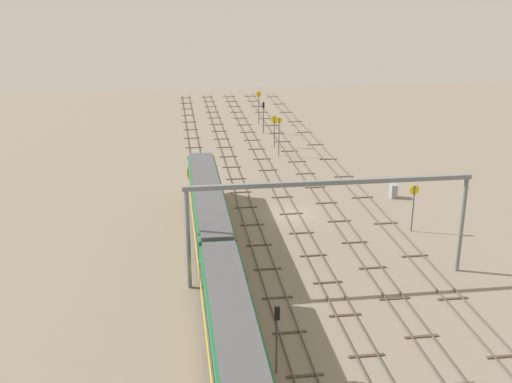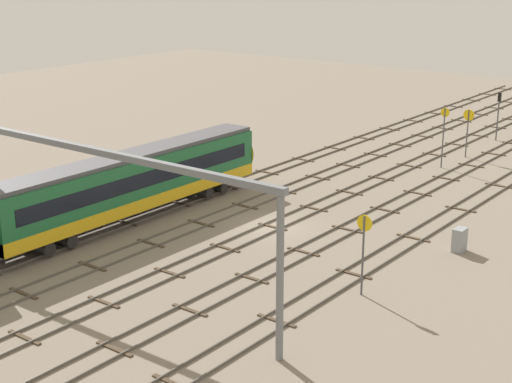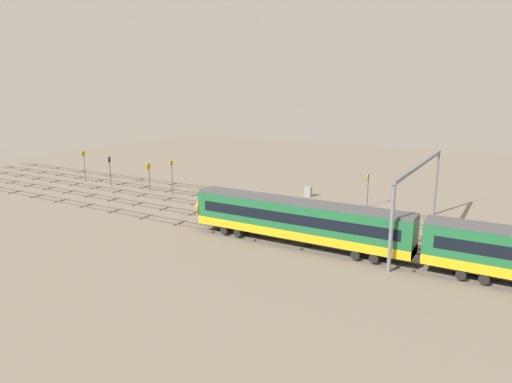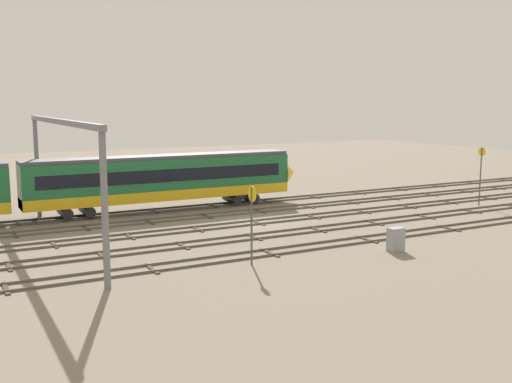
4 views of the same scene
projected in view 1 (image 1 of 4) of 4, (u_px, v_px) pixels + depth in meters
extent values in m
plane|color=gray|center=(291.00, 214.00, 65.59)|extent=(157.42, 157.42, 0.00)
cube|color=#59544C|center=(380.00, 209.00, 66.80)|extent=(141.42, 0.07, 0.16)
cube|color=#59544C|center=(367.00, 210.00, 66.62)|extent=(141.42, 0.07, 0.16)
cube|color=#473828|center=(504.00, 356.00, 40.95)|extent=(0.24, 2.40, 0.08)
cube|color=#473828|center=(453.00, 299.00, 48.32)|extent=(0.24, 2.40, 0.08)
cube|color=#473828|center=(415.00, 256.00, 55.68)|extent=(0.24, 2.40, 0.08)
cube|color=#473828|center=(385.00, 223.00, 63.04)|extent=(0.24, 2.40, 0.08)
cube|color=#473828|center=(362.00, 197.00, 70.40)|extent=(0.24, 2.40, 0.08)
cube|color=#473828|center=(344.00, 177.00, 77.76)|extent=(0.24, 2.40, 0.08)
cube|color=#473828|center=(328.00, 159.00, 85.13)|extent=(0.24, 2.40, 0.08)
cube|color=#473828|center=(315.00, 145.00, 92.49)|extent=(0.24, 2.40, 0.08)
cube|color=#473828|center=(304.00, 132.00, 99.85)|extent=(0.24, 2.40, 0.08)
cube|color=#473828|center=(295.00, 122.00, 107.21)|extent=(0.24, 2.40, 0.08)
cube|color=#473828|center=(286.00, 112.00, 114.58)|extent=(0.24, 2.40, 0.08)
cube|color=#473828|center=(279.00, 104.00, 121.94)|extent=(0.24, 2.40, 0.08)
cube|color=#473828|center=(272.00, 97.00, 129.30)|extent=(0.24, 2.40, 0.08)
cube|color=#59544C|center=(339.00, 211.00, 66.23)|extent=(141.42, 0.07, 0.16)
cube|color=#59544C|center=(326.00, 212.00, 66.04)|extent=(141.42, 0.07, 0.16)
cube|color=#473828|center=(421.00, 337.00, 43.21)|extent=(0.24, 2.40, 0.08)
cube|color=#473828|center=(394.00, 299.00, 48.31)|extent=(0.24, 2.40, 0.08)
cube|color=#473828|center=(373.00, 268.00, 53.41)|extent=(0.24, 2.40, 0.08)
cube|color=#473828|center=(354.00, 242.00, 58.50)|extent=(0.24, 2.40, 0.08)
cube|color=#473828|center=(339.00, 221.00, 63.60)|extent=(0.24, 2.40, 0.08)
cube|color=#473828|center=(326.00, 203.00, 68.70)|extent=(0.24, 2.40, 0.08)
cube|color=#473828|center=(315.00, 187.00, 73.79)|extent=(0.24, 2.40, 0.08)
cube|color=#473828|center=(305.00, 174.00, 78.89)|extent=(0.24, 2.40, 0.08)
cube|color=#473828|center=(297.00, 162.00, 83.99)|extent=(0.24, 2.40, 0.08)
cube|color=#473828|center=(289.00, 151.00, 89.08)|extent=(0.24, 2.40, 0.08)
cube|color=#473828|center=(283.00, 142.00, 94.18)|extent=(0.24, 2.40, 0.08)
cube|color=#473828|center=(277.00, 133.00, 99.28)|extent=(0.24, 2.40, 0.08)
cube|color=#473828|center=(271.00, 125.00, 104.37)|extent=(0.24, 2.40, 0.08)
cube|color=#473828|center=(266.00, 119.00, 109.47)|extent=(0.24, 2.40, 0.08)
cube|color=#473828|center=(262.00, 112.00, 114.57)|extent=(0.24, 2.40, 0.08)
cube|color=#473828|center=(258.00, 106.00, 119.67)|extent=(0.24, 2.40, 0.08)
cube|color=#473828|center=(254.00, 101.00, 124.76)|extent=(0.24, 2.40, 0.08)
cube|color=#473828|center=(250.00, 96.00, 129.86)|extent=(0.24, 2.40, 0.08)
cube|color=#59544C|center=(298.00, 213.00, 65.65)|extent=(141.42, 0.07, 0.16)
cube|color=#59544C|center=(284.00, 214.00, 65.47)|extent=(141.42, 0.07, 0.16)
cube|color=#473828|center=(366.00, 356.00, 41.03)|extent=(0.24, 2.40, 0.08)
cube|color=#473828|center=(345.00, 315.00, 45.94)|extent=(0.24, 2.40, 0.08)
cube|color=#473828|center=(328.00, 282.00, 50.85)|extent=(0.24, 2.40, 0.08)
cube|color=#473828|center=(313.00, 256.00, 55.76)|extent=(0.24, 2.40, 0.08)
cube|color=#473828|center=(301.00, 233.00, 60.67)|extent=(0.24, 2.40, 0.08)
cube|color=#473828|center=(291.00, 214.00, 65.57)|extent=(0.24, 2.40, 0.08)
cube|color=#473828|center=(282.00, 197.00, 70.48)|extent=(0.24, 2.40, 0.08)
cube|color=#473828|center=(275.00, 183.00, 75.39)|extent=(0.24, 2.40, 0.08)
cube|color=#473828|center=(268.00, 170.00, 80.30)|extent=(0.24, 2.40, 0.08)
cube|color=#473828|center=(262.00, 159.00, 85.21)|extent=(0.24, 2.40, 0.08)
cube|color=#473828|center=(257.00, 149.00, 90.12)|extent=(0.24, 2.40, 0.08)
cube|color=#473828|center=(252.00, 140.00, 95.02)|extent=(0.24, 2.40, 0.08)
cube|color=#473828|center=(248.00, 132.00, 99.93)|extent=(0.24, 2.40, 0.08)
cube|color=#473828|center=(244.00, 125.00, 104.84)|extent=(0.24, 2.40, 0.08)
cube|color=#473828|center=(240.00, 118.00, 109.75)|extent=(0.24, 2.40, 0.08)
cube|color=#473828|center=(237.00, 112.00, 114.66)|extent=(0.24, 2.40, 0.08)
cube|color=#473828|center=(234.00, 107.00, 119.56)|extent=(0.24, 2.40, 0.08)
cube|color=#473828|center=(231.00, 101.00, 124.47)|extent=(0.24, 2.40, 0.08)
cube|color=#473828|center=(229.00, 97.00, 129.38)|extent=(0.24, 2.40, 0.08)
cube|color=#59544C|center=(256.00, 215.00, 65.08)|extent=(141.42, 0.07, 0.16)
cube|color=#59544C|center=(242.00, 216.00, 64.90)|extent=(141.42, 0.07, 0.16)
cube|color=#473828|center=(305.00, 376.00, 38.97)|extent=(0.24, 2.40, 0.08)
cube|color=#473828|center=(290.00, 333.00, 43.70)|extent=(0.24, 2.40, 0.08)
cube|color=#473828|center=(277.00, 298.00, 48.44)|extent=(0.24, 2.40, 0.08)
cube|color=#473828|center=(267.00, 269.00, 53.17)|extent=(0.24, 2.40, 0.08)
cube|color=#473828|center=(259.00, 245.00, 57.90)|extent=(0.24, 2.40, 0.08)
cube|color=#473828|center=(252.00, 225.00, 62.64)|extent=(0.24, 2.40, 0.08)
cube|color=#473828|center=(246.00, 207.00, 67.37)|extent=(0.24, 2.40, 0.08)
cube|color=#473828|center=(241.00, 192.00, 72.10)|extent=(0.24, 2.40, 0.08)
cube|color=#473828|center=(236.00, 179.00, 76.83)|extent=(0.24, 2.40, 0.08)
cube|color=#473828|center=(232.00, 167.00, 81.57)|extent=(0.24, 2.40, 0.08)
cube|color=#473828|center=(228.00, 157.00, 86.30)|extent=(0.24, 2.40, 0.08)
cube|color=#473828|center=(225.00, 147.00, 91.03)|extent=(0.24, 2.40, 0.08)
cube|color=#473828|center=(222.00, 139.00, 95.77)|extent=(0.24, 2.40, 0.08)
cube|color=#473828|center=(219.00, 131.00, 100.50)|extent=(0.24, 2.40, 0.08)
cube|color=#473828|center=(217.00, 124.00, 105.23)|extent=(0.24, 2.40, 0.08)
cube|color=#473828|center=(214.00, 118.00, 109.96)|extent=(0.24, 2.40, 0.08)
cube|color=#473828|center=(212.00, 112.00, 114.70)|extent=(0.24, 2.40, 0.08)
cube|color=#473828|center=(211.00, 107.00, 119.43)|extent=(0.24, 2.40, 0.08)
cube|color=#473828|center=(209.00, 102.00, 124.16)|extent=(0.24, 2.40, 0.08)
cube|color=#473828|center=(207.00, 97.00, 128.90)|extent=(0.24, 2.40, 0.08)
cube|color=#59544C|center=(213.00, 217.00, 64.51)|extent=(141.42, 0.07, 0.16)
cube|color=#59544C|center=(199.00, 218.00, 64.32)|extent=(141.42, 0.07, 0.16)
cube|color=#473828|center=(226.00, 336.00, 43.23)|extent=(0.24, 2.40, 0.08)
cube|color=#473828|center=(219.00, 297.00, 48.53)|extent=(0.24, 2.40, 0.08)
cube|color=#473828|center=(214.00, 266.00, 53.83)|extent=(0.24, 2.40, 0.08)
cube|color=#473828|center=(209.00, 240.00, 59.13)|extent=(0.24, 2.40, 0.08)
cube|color=#473828|center=(206.00, 218.00, 64.43)|extent=(0.24, 2.40, 0.08)
cube|color=#473828|center=(203.00, 200.00, 69.73)|extent=(0.24, 2.40, 0.08)
cube|color=#473828|center=(200.00, 184.00, 75.03)|extent=(0.24, 2.40, 0.08)
cube|color=#473828|center=(198.00, 170.00, 80.33)|extent=(0.24, 2.40, 0.08)
cube|color=#473828|center=(196.00, 158.00, 85.63)|extent=(0.24, 2.40, 0.08)
cube|color=#473828|center=(194.00, 148.00, 90.93)|extent=(0.24, 2.40, 0.08)
cube|color=#473828|center=(192.00, 138.00, 96.23)|extent=(0.24, 2.40, 0.08)
cube|color=#473828|center=(191.00, 130.00, 101.53)|extent=(0.24, 2.40, 0.08)
cube|color=#473828|center=(190.00, 122.00, 106.84)|extent=(0.24, 2.40, 0.08)
cube|color=#473828|center=(188.00, 115.00, 112.14)|extent=(0.24, 2.40, 0.08)
cube|color=#473828|center=(187.00, 109.00, 117.44)|extent=(0.24, 2.40, 0.08)
cube|color=#473828|center=(186.00, 103.00, 122.74)|extent=(0.24, 2.40, 0.08)
cube|color=#473828|center=(185.00, 98.00, 128.04)|extent=(0.24, 2.40, 0.08)
cube|color=#1E6638|center=(208.00, 208.00, 59.10)|extent=(24.00, 2.90, 3.60)
cube|color=gold|center=(208.00, 221.00, 59.54)|extent=(24.00, 2.94, 0.90)
cube|color=#4C4C51|center=(208.00, 188.00, 58.47)|extent=(24.00, 2.50, 0.30)
cube|color=black|center=(223.00, 203.00, 59.15)|extent=(22.00, 0.04, 1.10)
cube|color=black|center=(192.00, 205.00, 58.77)|extent=(22.00, 0.04, 1.10)
cylinder|color=black|center=(215.00, 270.00, 51.79)|extent=(0.90, 2.70, 0.90)
cylinder|color=black|center=(214.00, 260.00, 53.48)|extent=(0.90, 2.70, 0.90)
cylinder|color=black|center=(204.00, 206.00, 66.19)|extent=(0.90, 2.70, 0.90)
cylinder|color=black|center=(204.00, 200.00, 67.87)|extent=(0.90, 2.70, 0.90)
cube|color=#1E6638|center=(236.00, 358.00, 35.86)|extent=(24.00, 2.90, 3.60)
cube|color=gold|center=(236.00, 378.00, 36.30)|extent=(24.00, 2.94, 0.90)
cube|color=#4C4C51|center=(236.00, 328.00, 35.23)|extent=(24.00, 2.50, 0.30)
cube|color=black|center=(261.00, 350.00, 35.91)|extent=(22.00, 0.04, 1.10)
cube|color=black|center=(210.00, 354.00, 35.53)|extent=(22.00, 0.04, 1.10)
cylinder|color=black|center=(226.00, 330.00, 42.95)|extent=(0.90, 2.70, 0.90)
cylinder|color=black|center=(224.00, 317.00, 44.63)|extent=(0.90, 2.70, 0.90)
cone|color=gold|center=(201.00, 171.00, 71.16)|extent=(1.60, 3.24, 3.24)
cylinder|color=slate|center=(462.00, 226.00, 51.71)|extent=(0.36, 0.36, 8.15)
cylinder|color=slate|center=(188.00, 240.00, 48.82)|extent=(0.36, 0.36, 8.15)
cube|color=slate|center=(331.00, 182.00, 48.88)|extent=(0.40, 23.05, 0.35)
cylinder|color=#4C4C51|center=(259.00, 108.00, 104.76)|extent=(0.12, 0.12, 5.44)
cylinder|color=yellow|center=(259.00, 94.00, 104.05)|extent=(0.05, 0.92, 0.92)
cube|color=black|center=(259.00, 94.00, 104.08)|extent=(0.02, 0.41, 0.12)
cylinder|color=#4C4C51|center=(413.00, 209.00, 60.42)|extent=(0.12, 0.12, 4.67)
cylinder|color=yellow|center=(414.00, 190.00, 59.84)|extent=(0.05, 0.93, 0.93)
cube|color=black|center=(414.00, 190.00, 59.87)|extent=(0.02, 0.42, 0.12)
cylinder|color=#4C4C51|center=(274.00, 132.00, 90.71)|extent=(0.12, 0.12, 4.52)
cylinder|color=yellow|center=(274.00, 120.00, 90.17)|extent=(0.05, 1.06, 1.06)
cube|color=black|center=(274.00, 120.00, 90.20)|extent=(0.02, 0.48, 0.12)
cylinder|color=#4C4C51|center=(279.00, 137.00, 85.89)|extent=(0.12, 0.12, 5.41)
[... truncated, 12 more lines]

